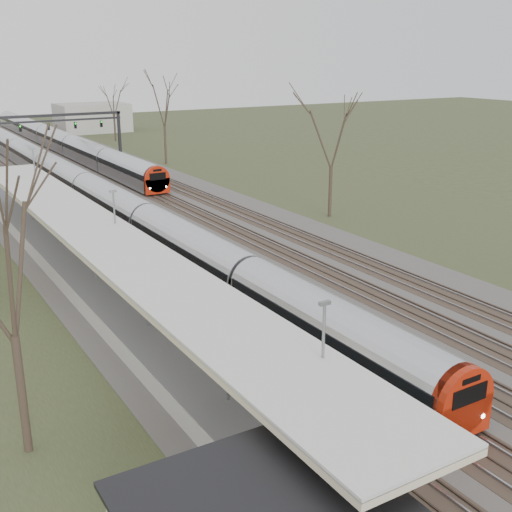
{
  "coord_description": "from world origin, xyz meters",
  "views": [
    {
      "loc": [
        -19.17,
        -0.92,
        13.44
      ],
      "look_at": [
        -0.49,
        30.19,
        2.0
      ],
      "focal_mm": 45.0,
      "sensor_mm": 36.0,
      "label": 1
    }
  ],
  "objects": [
    {
      "name": "tree_east_far",
      "position": [
        14.0,
        42.0,
        7.29
      ],
      "size": [
        5.0,
        5.0,
        10.3
      ],
      "color": "#2D231C",
      "rests_on": "ground"
    },
    {
      "name": "platform",
      "position": [
        -9.05,
        37.5,
        0.5
      ],
      "size": [
        3.5,
        69.0,
        1.0
      ],
      "primitive_type": "cube",
      "color": "#9E9B93",
      "rests_on": "ground"
    },
    {
      "name": "tree_west_near",
      "position": [
        -16.0,
        20.0,
        7.29
      ],
      "size": [
        5.0,
        5.0,
        10.3
      ],
      "color": "#2D231C",
      "rests_on": "ground"
    },
    {
      "name": "train_far",
      "position": [
        4.5,
        94.61,
        1.48
      ],
      "size": [
        2.62,
        75.21,
        3.05
      ],
      "color": "#A7AAB2",
      "rests_on": "ground"
    },
    {
      "name": "train_near",
      "position": [
        -2.5,
        57.21,
        1.48
      ],
      "size": [
        2.62,
        90.21,
        3.05
      ],
      "color": "#A7AAB2",
      "rests_on": "ground"
    },
    {
      "name": "canopy",
      "position": [
        -9.05,
        32.99,
        3.93
      ],
      "size": [
        4.1,
        50.0,
        3.11
      ],
      "color": "slate",
      "rests_on": "platform"
    },
    {
      "name": "signal_gantry",
      "position": [
        0.29,
        84.99,
        4.91
      ],
      "size": [
        21.0,
        0.59,
        6.08
      ],
      "color": "black",
      "rests_on": "ground"
    },
    {
      "name": "track_bed",
      "position": [
        0.26,
        55.0,
        0.06
      ],
      "size": [
        24.0,
        160.0,
        0.22
      ],
      "color": "#474442",
      "rests_on": "ground"
    },
    {
      "name": "passenger",
      "position": [
        -8.23,
        17.2,
        1.83
      ],
      "size": [
        0.5,
        0.67,
        1.65
      ],
      "primitive_type": "imported",
      "rotation": [
        0.0,
        0.0,
        1.77
      ],
      "color": "navy",
      "rests_on": "platform"
    }
  ]
}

